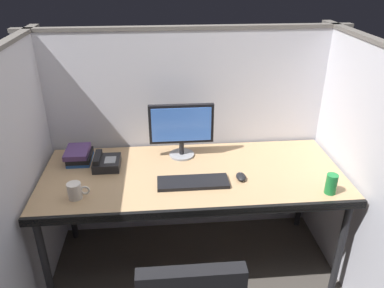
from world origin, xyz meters
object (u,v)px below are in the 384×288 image
at_px(computer_mouse, 241,177).
at_px(desk_phone, 106,163).
at_px(monitor_center, 181,127).
at_px(desk, 193,180).
at_px(book_stack, 79,155).
at_px(soda_can, 331,184).
at_px(coffee_mug, 75,191).
at_px(keyboard_main, 193,182).

distance_m(computer_mouse, desk_phone, 0.87).
bearing_deg(monitor_center, desk, -77.55).
height_order(computer_mouse, book_stack, book_stack).
bearing_deg(monitor_center, soda_can, -32.66).
height_order(coffee_mug, book_stack, coffee_mug).
bearing_deg(soda_can, desk_phone, 162.55).
bearing_deg(desk_phone, desk, -13.68).
height_order(soda_can, coffee_mug, soda_can).
relative_size(soda_can, book_stack, 0.57).
distance_m(desk, desk_phone, 0.58).
height_order(computer_mouse, desk_phone, desk_phone).
bearing_deg(computer_mouse, monitor_center, 135.67).
relative_size(desk, soda_can, 15.57).
relative_size(keyboard_main, coffee_mug, 3.41).
bearing_deg(soda_can, computer_mouse, 158.11).
xyz_separation_m(keyboard_main, book_stack, (-0.73, 0.35, 0.03)).
relative_size(monitor_center, soda_can, 3.52).
height_order(keyboard_main, soda_can, soda_can).
bearing_deg(desk_phone, monitor_center, 12.77).
bearing_deg(keyboard_main, book_stack, 154.34).
height_order(keyboard_main, computer_mouse, computer_mouse).
bearing_deg(computer_mouse, desk_phone, 165.20).
height_order(desk_phone, book_stack, desk_phone).
relative_size(monitor_center, keyboard_main, 1.00).
bearing_deg(monitor_center, coffee_mug, -144.39).
bearing_deg(book_stack, computer_mouse, -17.42).
relative_size(computer_mouse, book_stack, 0.45).
relative_size(keyboard_main, book_stack, 2.02).
xyz_separation_m(computer_mouse, book_stack, (-1.03, 0.32, 0.03)).
distance_m(desk, book_stack, 0.79).
distance_m(keyboard_main, desk_phone, 0.60).
relative_size(computer_mouse, coffee_mug, 0.76).
relative_size(monitor_center, coffee_mug, 3.41).
distance_m(monitor_center, soda_can, 1.00).
xyz_separation_m(desk, coffee_mug, (-0.69, -0.20, 0.10)).
height_order(monitor_center, book_stack, monitor_center).
bearing_deg(keyboard_main, coffee_mug, -172.67).
distance_m(soda_can, desk_phone, 1.39).
xyz_separation_m(monitor_center, book_stack, (-0.69, -0.01, -0.17)).
bearing_deg(soda_can, book_stack, 161.13).
distance_m(monitor_center, computer_mouse, 0.52).
height_order(monitor_center, keyboard_main, monitor_center).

